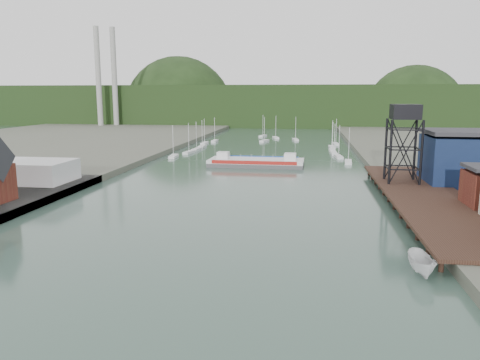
# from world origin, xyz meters

# --- Properties ---
(ground) EXTENTS (600.00, 600.00, 0.00)m
(ground) POSITION_xyz_m (0.00, 0.00, 0.00)
(ground) COLOR #2E473F
(ground) RESTS_ON ground
(east_pier) EXTENTS (14.00, 70.00, 2.45)m
(east_pier) POSITION_xyz_m (37.00, 45.00, 1.90)
(east_pier) COLOR black
(east_pier) RESTS_ON ground
(white_shed) EXTENTS (18.00, 12.00, 4.50)m
(white_shed) POSITION_xyz_m (-44.00, 50.00, 3.85)
(white_shed) COLOR silver
(white_shed) RESTS_ON west_quay
(lift_tower) EXTENTS (6.50, 6.50, 16.00)m
(lift_tower) POSITION_xyz_m (35.00, 58.00, 15.65)
(lift_tower) COLOR black
(lift_tower) RESTS_ON east_pier
(blue_shed) EXTENTS (20.50, 14.50, 11.30)m
(blue_shed) POSITION_xyz_m (50.00, 60.00, 7.06)
(blue_shed) COLOR #0B1833
(blue_shed) RESTS_ON east_land
(marina_sailboats) EXTENTS (57.71, 92.65, 0.90)m
(marina_sailboats) POSITION_xyz_m (0.08, 138.46, 0.35)
(marina_sailboats) COLOR silver
(marina_sailboats) RESTS_ON ground
(smokestacks) EXTENTS (11.20, 8.20, 60.00)m
(smokestacks) POSITION_xyz_m (-106.00, 232.50, 30.00)
(smokestacks) COLOR #979792
(smokestacks) RESTS_ON ground
(distant_hills) EXTENTS (500.00, 120.00, 80.00)m
(distant_hills) POSITION_xyz_m (-3.98, 301.35, 10.38)
(distant_hills) COLOR black
(distant_hills) RESTS_ON ground
(chain_ferry) EXTENTS (27.05, 11.49, 3.86)m
(chain_ferry) POSITION_xyz_m (1.05, 89.78, 1.11)
(chain_ferry) COLOR #4B4C4E
(chain_ferry) RESTS_ON ground
(motorboat) EXTENTS (2.69, 6.57, 2.50)m
(motorboat) POSITION_xyz_m (28.51, 10.58, 1.25)
(motorboat) COLOR silver
(motorboat) RESTS_ON ground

